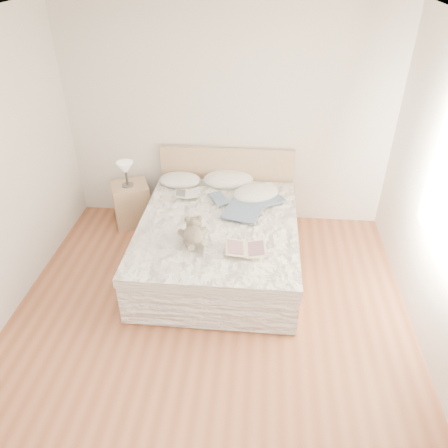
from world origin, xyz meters
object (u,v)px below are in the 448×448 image
at_px(nightstand, 132,204).
at_px(table_lamp, 126,169).
at_px(teddy_bear, 194,242).
at_px(photo_book, 187,194).
at_px(bed, 219,240).
at_px(childrens_book, 246,249).

height_order(nightstand, table_lamp, table_lamp).
height_order(table_lamp, teddy_bear, table_lamp).
distance_m(nightstand, photo_book, 0.91).
height_order(nightstand, teddy_bear, teddy_bear).
bearing_deg(photo_book, bed, -51.78).
xyz_separation_m(bed, teddy_bear, (-0.20, -0.53, 0.34)).
bearing_deg(nightstand, teddy_bear, -51.06).
bearing_deg(nightstand, childrens_book, -40.43).
height_order(table_lamp, childrens_book, table_lamp).
relative_size(nightstand, photo_book, 1.92).
height_order(nightstand, photo_book, photo_book).
relative_size(photo_book, teddy_bear, 0.78).
relative_size(bed, table_lamp, 6.60).
xyz_separation_m(nightstand, childrens_book, (1.55, -1.32, 0.35)).
bearing_deg(childrens_book, nightstand, 134.33).
relative_size(nightstand, teddy_bear, 1.49).
height_order(photo_book, teddy_bear, teddy_bear).
height_order(nightstand, childrens_book, childrens_book).
bearing_deg(teddy_bear, table_lamp, 115.06).
bearing_deg(table_lamp, childrens_book, -39.77).
relative_size(table_lamp, teddy_bear, 0.87).
bearing_deg(nightstand, photo_book, -20.13).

